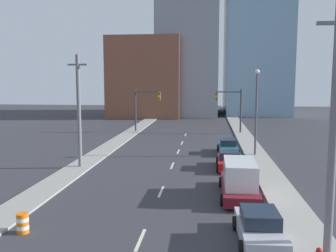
# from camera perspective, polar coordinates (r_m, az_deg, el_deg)

# --- Properties ---
(sidewalk_left) EXTENTS (2.18, 97.20, 0.14)m
(sidewalk_left) POSITION_cam_1_polar(r_m,az_deg,el_deg) (57.09, -4.51, -0.20)
(sidewalk_left) COLOR gray
(sidewalk_left) RESTS_ON ground
(sidewalk_right) EXTENTS (2.18, 97.20, 0.14)m
(sidewalk_right) POSITION_cam_1_polar(r_m,az_deg,el_deg) (56.29, 10.83, -0.41)
(sidewalk_right) COLOR gray
(sidewalk_right) RESTS_ON ground
(lane_stripe_at_9m) EXTENTS (0.16, 2.40, 0.01)m
(lane_stripe_at_9m) POSITION_cam_1_polar(r_m,az_deg,el_deg) (17.67, -4.23, -16.87)
(lane_stripe_at_9m) COLOR beige
(lane_stripe_at_9m) RESTS_ON ground
(lane_stripe_at_16m) EXTENTS (0.16, 2.40, 0.01)m
(lane_stripe_at_16m) POSITION_cam_1_polar(r_m,az_deg,el_deg) (24.53, -1.07, -9.96)
(lane_stripe_at_16m) COLOR beige
(lane_stripe_at_16m) RESTS_ON ground
(lane_stripe_at_24m) EXTENTS (0.16, 2.40, 0.01)m
(lane_stripe_at_24m) POSITION_cam_1_polar(r_m,az_deg,el_deg) (31.72, 0.65, -6.06)
(lane_stripe_at_24m) COLOR beige
(lane_stripe_at_24m) RESTS_ON ground
(lane_stripe_at_30m) EXTENTS (0.16, 2.40, 0.01)m
(lane_stripe_at_30m) POSITION_cam_1_polar(r_m,az_deg,el_deg) (37.87, 1.57, -3.92)
(lane_stripe_at_30m) COLOR beige
(lane_stripe_at_30m) RESTS_ON ground
(lane_stripe_at_35m) EXTENTS (0.16, 2.40, 0.01)m
(lane_stripe_at_35m) POSITION_cam_1_polar(r_m,az_deg,el_deg) (43.10, 2.15, -2.60)
(lane_stripe_at_35m) COLOR beige
(lane_stripe_at_35m) RESTS_ON ground
(lane_stripe_at_42m) EXTENTS (0.16, 2.40, 0.01)m
(lane_stripe_at_42m) POSITION_cam_1_polar(r_m,az_deg,el_deg) (49.64, 2.69, -1.34)
(lane_stripe_at_42m) COLOR beige
(lane_stripe_at_42m) RESTS_ON ground
(building_brick_left) EXTENTS (14.00, 16.00, 15.50)m
(building_brick_left) POSITION_cam_1_polar(r_m,az_deg,el_deg) (77.27, -3.06, 7.37)
(building_brick_left) COLOR brown
(building_brick_left) RESTS_ON ground
(building_office_center) EXTENTS (12.00, 20.00, 29.25)m
(building_office_center) POSITION_cam_1_polar(r_m,az_deg,el_deg) (80.73, 3.21, 12.24)
(building_office_center) COLOR gray
(building_office_center) RESTS_ON ground
(building_glass_right) EXTENTS (13.00, 20.00, 40.99)m
(building_glass_right) POSITION_cam_1_polar(r_m,az_deg,el_deg) (85.90, 13.30, 15.69)
(building_glass_right) COLOR #7A9EB7
(building_glass_right) RESTS_ON ground
(traffic_signal_left) EXTENTS (3.62, 0.35, 6.02)m
(traffic_signal_left) POSITION_cam_1_polar(r_m,az_deg,el_deg) (52.07, -3.91, 3.31)
(traffic_signal_left) COLOR #38383D
(traffic_signal_left) RESTS_ON ground
(traffic_signal_right) EXTENTS (3.62, 0.35, 6.02)m
(traffic_signal_right) POSITION_cam_1_polar(r_m,az_deg,el_deg) (51.38, 9.94, 3.17)
(traffic_signal_right) COLOR #38383D
(traffic_signal_right) RESTS_ON ground
(utility_pole_right_near) EXTENTS (1.60, 0.32, 10.03)m
(utility_pole_right_near) POSITION_cam_1_polar(r_m,az_deg,el_deg) (15.53, 23.89, -1.02)
(utility_pole_right_near) COLOR slate
(utility_pole_right_near) RESTS_ON ground
(utility_pole_left_mid) EXTENTS (1.60, 0.32, 9.20)m
(utility_pole_left_mid) POSITION_cam_1_polar(r_m,az_deg,el_deg) (31.06, -13.43, 2.29)
(utility_pole_left_mid) COLOR slate
(utility_pole_left_mid) RESTS_ON ground
(traffic_barrel) EXTENTS (0.56, 0.56, 0.95)m
(traffic_barrel) POSITION_cam_1_polar(r_m,az_deg,el_deg) (19.38, -21.27, -13.64)
(traffic_barrel) COLOR orange
(traffic_barrel) RESTS_ON ground
(street_lamp) EXTENTS (0.44, 0.44, 8.18)m
(street_lamp) POSITION_cam_1_polar(r_m,az_deg,el_deg) (36.14, 13.31, 2.97)
(street_lamp) COLOR #4C4C51
(street_lamp) RESTS_ON ground
(sedan_silver) EXTENTS (2.18, 4.45, 1.46)m
(sedan_silver) POSITION_cam_1_polar(r_m,az_deg,el_deg) (17.61, 13.78, -14.81)
(sedan_silver) COLOR #B2B2BC
(sedan_silver) RESTS_ON ground
(box_truck_maroon) EXTENTS (2.44, 6.16, 2.27)m
(box_truck_maroon) POSITION_cam_1_polar(r_m,az_deg,el_deg) (23.64, 10.83, -8.06)
(box_truck_maroon) COLOR maroon
(box_truck_maroon) RESTS_ON ground
(sedan_red) EXTENTS (2.12, 4.45, 1.43)m
(sedan_red) POSITION_cam_1_polar(r_m,az_deg,el_deg) (30.99, 9.29, -5.23)
(sedan_red) COLOR red
(sedan_red) RESTS_ON ground
(sedan_teal) EXTENTS (2.07, 4.32, 1.41)m
(sedan_teal) POSITION_cam_1_polar(r_m,az_deg,el_deg) (37.39, 9.11, -3.15)
(sedan_teal) COLOR #196B75
(sedan_teal) RESTS_ON ground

